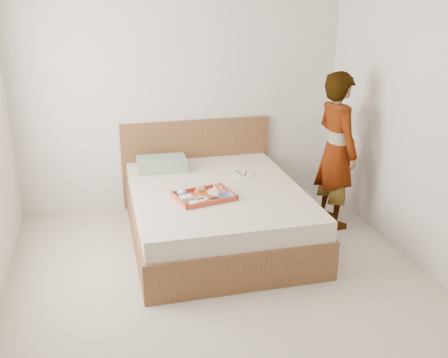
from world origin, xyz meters
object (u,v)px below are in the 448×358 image
Objects in this scene: bed at (216,214)px; tray at (204,196)px; dinner_plate at (243,174)px; person at (336,150)px.

bed is 3.99× the size of tray.
dinner_plate is (0.34, 0.29, 0.27)m from bed.
dinner_plate is (0.50, 0.51, -0.02)m from tray.
tray is at bearing -134.61° from dinner_plate.
person reaches higher than tray.
bed is at bearing 85.71° from person.
person is (1.41, 0.30, 0.23)m from tray.
person reaches higher than bed.
dinner_plate is at bearing 39.94° from bed.
bed is 1.28× the size of person.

